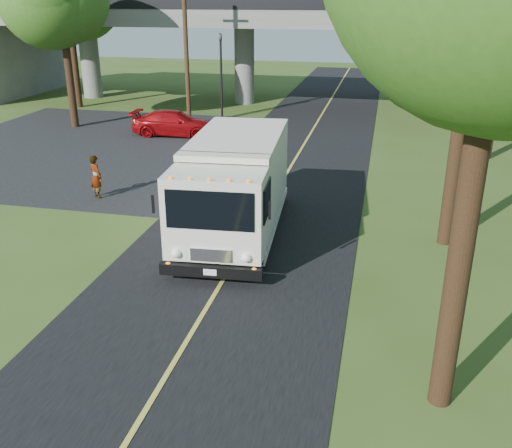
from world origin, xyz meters
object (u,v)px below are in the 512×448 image
(traffic_signal, at_px, (221,68))
(step_van, at_px, (235,184))
(red_sedan, at_px, (175,123))
(utility_pole, at_px, (186,46))
(pedestrian, at_px, (96,177))

(traffic_signal, relative_size, step_van, 0.67)
(step_van, bearing_deg, red_sedan, 113.69)
(utility_pole, relative_size, red_sedan, 1.90)
(step_van, height_order, red_sedan, step_van)
(traffic_signal, height_order, red_sedan, traffic_signal)
(traffic_signal, relative_size, utility_pole, 0.58)
(utility_pole, height_order, step_van, utility_pole)
(pedestrian, bearing_deg, utility_pole, -52.75)
(step_van, bearing_deg, pedestrian, 155.16)
(utility_pole, xyz_separation_m, pedestrian, (0.83, -13.44, -3.75))
(utility_pole, xyz_separation_m, step_van, (6.98, -15.75, -2.87))
(red_sedan, xyz_separation_m, pedestrian, (0.74, -10.68, 0.16))
(traffic_signal, distance_m, step_van, 18.63)
(utility_pole, bearing_deg, traffic_signal, 53.13)
(step_van, relative_size, red_sedan, 1.64)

